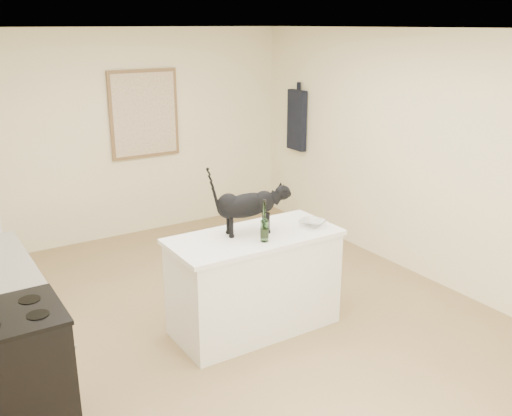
{
  "coord_description": "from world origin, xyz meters",
  "views": [
    {
      "loc": [
        -2.35,
        -4.1,
        2.64
      ],
      "look_at": [
        0.15,
        -0.15,
        1.12
      ],
      "focal_mm": 39.99,
      "sensor_mm": 36.0,
      "label": 1
    }
  ],
  "objects_px": {
    "wine_bottle": "(264,223)",
    "glass_bowl": "(313,223)",
    "black_cat": "(247,208)",
    "stove": "(20,378)"
  },
  "relations": [
    {
      "from": "stove",
      "to": "glass_bowl",
      "type": "bearing_deg",
      "value": 6.59
    },
    {
      "from": "stove",
      "to": "wine_bottle",
      "type": "xyz_separation_m",
      "value": [
        2.04,
        0.22,
        0.61
      ]
    },
    {
      "from": "black_cat",
      "to": "glass_bowl",
      "type": "xyz_separation_m",
      "value": [
        0.59,
        -0.16,
        -0.2
      ]
    },
    {
      "from": "wine_bottle",
      "to": "glass_bowl",
      "type": "height_order",
      "value": "wine_bottle"
    },
    {
      "from": "stove",
      "to": "glass_bowl",
      "type": "xyz_separation_m",
      "value": [
        2.61,
        0.3,
        0.48
      ]
    },
    {
      "from": "stove",
      "to": "glass_bowl",
      "type": "height_order",
      "value": "glass_bowl"
    },
    {
      "from": "wine_bottle",
      "to": "black_cat",
      "type": "bearing_deg",
      "value": 96.2
    },
    {
      "from": "stove",
      "to": "glass_bowl",
      "type": "relative_size",
      "value": 3.94
    },
    {
      "from": "black_cat",
      "to": "wine_bottle",
      "type": "distance_m",
      "value": 0.25
    },
    {
      "from": "wine_bottle",
      "to": "glass_bowl",
      "type": "distance_m",
      "value": 0.59
    }
  ]
}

